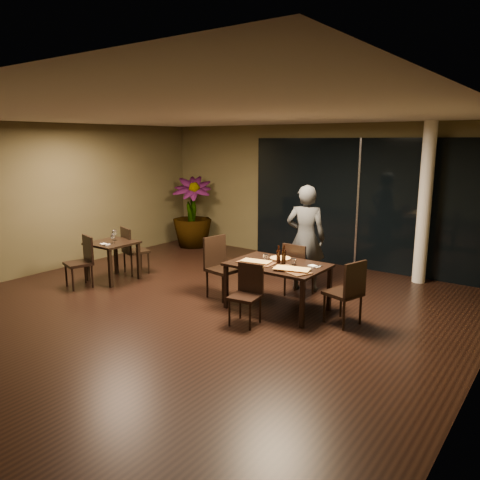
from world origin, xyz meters
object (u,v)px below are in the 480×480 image
chair_side_near (82,259)px  chair_main_near (247,291)px  main_table (278,268)px  chair_side_far (132,248)px  diner (306,238)px  bottle_c (284,254)px  chair_main_right (348,289)px  bottle_b (284,256)px  chair_main_left (220,264)px  potted_plant (192,212)px  side_table (112,248)px  chair_main_far (297,267)px  bottle_a (278,254)px

chair_side_near → chair_main_near: bearing=21.2°
main_table → chair_main_near: (-0.05, -0.75, -0.18)m
chair_side_far → diner: bearing=-143.3°
bottle_c → chair_main_right: bearing=-5.3°
bottle_b → chair_main_left: bearing=-176.8°
chair_side_near → bottle_c: 3.77m
chair_side_near → potted_plant: size_ratio=0.53×
potted_plant → diner: bearing=-19.8°
side_table → diner: bearing=27.0°
chair_side_far → bottle_b: (3.53, 0.01, 0.36)m
chair_main_left → chair_side_far: size_ratio=1.10×
chair_main_left → chair_main_far: bearing=-45.4°
chair_side_near → bottle_a: bottle_a is taller
side_table → bottle_b: 3.54m
chair_main_left → chair_side_near: bearing=122.5°
chair_side_far → bottle_b: 3.55m
side_table → chair_main_near: 3.36m
chair_main_near → bottle_b: (0.14, 0.77, 0.40)m
chair_side_far → bottle_c: 3.49m
main_table → bottle_b: bottle_b is taller
chair_main_far → bottle_a: bottle_a is taller
side_table → bottle_b: size_ratio=2.90×
chair_side_far → bottle_b: bottle_b is taller
chair_side_near → diner: bearing=49.2°
bottle_a → bottle_c: size_ratio=1.01×
side_table → chair_main_right: size_ratio=0.82×
chair_main_left → chair_main_near: bearing=-114.0°
bottle_b → chair_side_far: bearing=-179.8°
potted_plant → bottle_b: bearing=-31.3°
chair_main_left → chair_side_far: 2.31m
chair_main_right → chair_side_near: chair_main_right is taller
chair_main_right → potted_plant: size_ratio=0.55×
chair_main_far → chair_side_near: size_ratio=1.00×
chair_main_left → bottle_c: (1.16, 0.18, 0.31)m
chair_main_left → bottle_a: (1.12, 0.09, 0.31)m
chair_side_far → bottle_a: 3.45m
chair_main_near → diner: size_ratio=0.46×
chair_side_far → diner: (3.30, 1.15, 0.41)m
chair_main_near → chair_main_far: bearing=81.8°
side_table → diner: 3.67m
chair_main_near → main_table: bearing=77.4°
potted_plant → bottle_b: (4.24, -2.58, 0.01)m
chair_main_near → bottle_a: 0.88m
chair_main_far → potted_plant: bearing=-25.1°
main_table → chair_main_right: bearing=1.5°
chair_side_near → bottle_a: 3.70m
chair_main_far → bottle_c: bottle_c is taller
bottle_a → bottle_c: bearing=64.7°
chair_main_near → bottle_b: 0.88m
side_table → chair_side_far: bearing=94.7°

